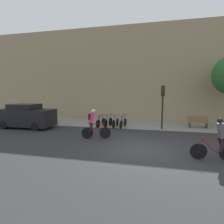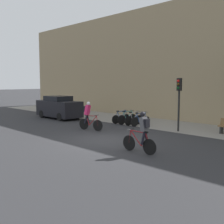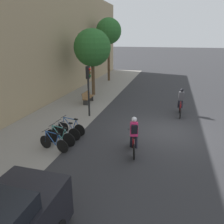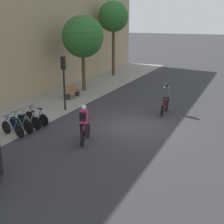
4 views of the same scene
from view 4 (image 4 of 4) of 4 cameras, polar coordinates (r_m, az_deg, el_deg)
ground at (r=16.07m, az=4.35°, el=-2.80°), size 200.00×200.00×0.00m
kerb_strip at (r=19.29m, az=-14.83°, el=0.06°), size 44.00×4.50×0.01m
cyclist_pink at (r=13.76m, az=-5.11°, el=-2.06°), size 1.70×0.61×1.78m
cyclist_grey at (r=18.46m, az=9.83°, el=2.67°), size 1.79×0.46×1.78m
parked_bike_0 at (r=15.49m, az=-17.70°, el=-2.81°), size 0.48×1.59×0.95m
parked_bike_1 at (r=15.91m, az=-16.28°, el=-2.10°), size 0.46×1.69×0.98m
parked_bike_2 at (r=16.35m, az=-14.92°, el=-1.51°), size 0.46×1.64×0.97m
parked_bike_3 at (r=16.80m, az=-13.63°, el=-0.93°), size 0.46×1.67×0.96m
traffic_light_pole at (r=18.73m, az=-8.79°, el=7.01°), size 0.26×0.30×3.23m
bench at (r=22.03m, az=-7.33°, el=3.78°), size 1.51×0.44×0.89m
street_tree_0 at (r=23.80m, az=-5.38°, el=13.53°), size 3.10×3.10×5.61m
street_tree_1 at (r=30.18m, az=0.25°, el=16.99°), size 2.82×2.82×6.93m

